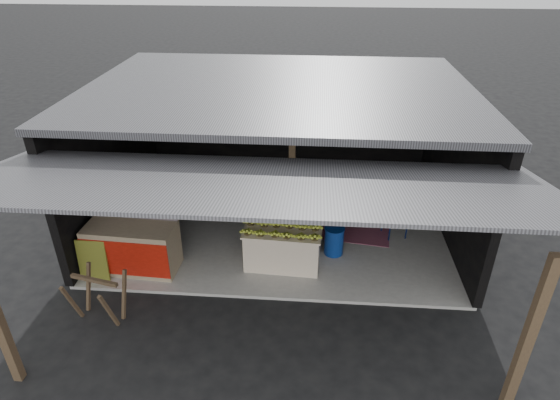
# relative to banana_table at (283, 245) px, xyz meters

# --- Properties ---
(ground) EXTENTS (80.00, 80.00, 0.00)m
(ground) POSITION_rel_banana_table_xyz_m (-0.20, -1.01, -0.45)
(ground) COLOR black
(ground) RESTS_ON ground
(concrete_slab) EXTENTS (7.00, 5.00, 0.06)m
(concrete_slab) POSITION_rel_banana_table_xyz_m (-0.20, 1.49, -0.42)
(concrete_slab) COLOR gray
(concrete_slab) RESTS_ON ground
(shophouse) EXTENTS (7.40, 7.29, 3.02)m
(shophouse) POSITION_rel_banana_table_xyz_m (-0.20, 1.81, 1.65)
(shophouse) COLOR black
(shophouse) RESTS_ON ground
(banana_table) EXTENTS (1.46, 0.95, 0.77)m
(banana_table) POSITION_rel_banana_table_xyz_m (0.00, 0.00, 0.00)
(banana_table) COLOR silver
(banana_table) RESTS_ON concrete_slab
(banana_pile) EXTENTS (1.34, 0.85, 0.15)m
(banana_pile) POSITION_rel_banana_table_xyz_m (0.00, 0.00, 0.46)
(banana_pile) COLOR yellow
(banana_pile) RESTS_ON banana_table
(white_crate) EXTENTS (0.84, 0.58, 0.93)m
(white_crate) POSITION_rel_banana_table_xyz_m (0.04, 0.82, 0.08)
(white_crate) COLOR white
(white_crate) RESTS_ON concrete_slab
(neighbor_stall) EXTENTS (1.63, 0.80, 1.65)m
(neighbor_stall) POSITION_rel_banana_table_xyz_m (-2.71, -0.36, 0.11)
(neighbor_stall) COLOR #998466
(neighbor_stall) RESTS_ON concrete_slab
(green_signboard) EXTENTS (0.53, 0.11, 0.79)m
(green_signboard) POSITION_rel_banana_table_xyz_m (-3.31, -0.75, 0.01)
(green_signboard) COLOR black
(green_signboard) RESTS_ON concrete_slab
(sawhorse) EXTENTS (0.86, 0.85, 0.81)m
(sawhorse) POSITION_rel_banana_table_xyz_m (-2.82, -1.66, 0.07)
(sawhorse) COLOR brown
(sawhorse) RESTS_ON ground
(water_barrel) EXTENTS (0.37, 0.37, 0.54)m
(water_barrel) POSITION_rel_banana_table_xyz_m (0.96, 0.38, -0.12)
(water_barrel) COLOR navy
(water_barrel) RESTS_ON concrete_slab
(plastic_chair) EXTENTS (0.56, 0.56, 0.95)m
(plastic_chair) POSITION_rel_banana_table_xyz_m (2.18, 1.21, 0.17)
(plastic_chair) COLOR #0A153B
(plastic_chair) RESTS_ON concrete_slab
(magenta_rug) EXTENTS (1.62, 1.20, 0.01)m
(magenta_rug) POSITION_rel_banana_table_xyz_m (1.39, 1.23, -0.38)
(magenta_rug) COLOR maroon
(magenta_rug) RESTS_ON concrete_slab
(picture_frames) EXTENTS (1.62, 0.04, 0.46)m
(picture_frames) POSITION_rel_banana_table_xyz_m (-0.36, 3.89, 1.48)
(picture_frames) COLOR black
(picture_frames) RESTS_ON shophouse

